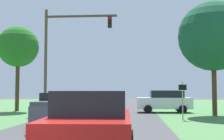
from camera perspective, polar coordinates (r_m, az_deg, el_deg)
ground_plane at (r=16.26m, az=-4.11°, el=-10.60°), size 120.00×120.00×0.00m
red_suv_near at (r=8.30m, az=-3.66°, el=-10.21°), size 2.33×4.87×1.93m
pickup_truck_lead at (r=16.43m, az=-9.47°, el=-7.20°), size 2.42×5.40×1.80m
traffic_light at (r=25.74m, az=-9.27°, el=4.35°), size 6.06×0.40×8.66m
keep_moving_sign at (r=20.64m, az=13.01°, el=-4.66°), size 0.60×0.09×2.46m
oak_tree_right at (r=24.82m, az=18.33°, el=5.99°), size 5.35×5.35×8.74m
crossing_suv_far at (r=27.02m, az=9.77°, el=-5.71°), size 4.70×2.22×1.90m
extra_tree_1 at (r=29.83m, az=-17.09°, el=4.12°), size 3.81×3.81×7.87m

